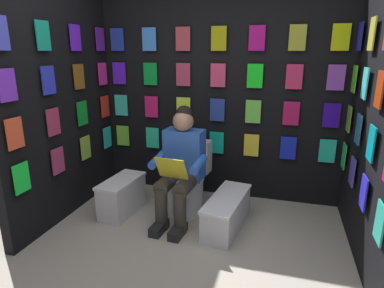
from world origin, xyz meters
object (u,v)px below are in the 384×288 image
object	(u,v)px
comic_longbox_far	(122,196)
toilet	(188,182)
comic_longbox_near	(227,212)
person_reading	(180,165)

from	to	relation	value
comic_longbox_far	toilet	bearing A→B (deg)	-153.64
comic_longbox_near	comic_longbox_far	bearing A→B (deg)	7.15
person_reading	toilet	bearing A→B (deg)	-89.43
comic_longbox_near	person_reading	bearing A→B (deg)	2.36
comic_longbox_near	comic_longbox_far	xyz separation A→B (m)	(1.16, -0.01, 0.03)
person_reading	comic_longbox_far	distance (m)	0.78
toilet	person_reading	xyz separation A→B (m)	(0.01, 0.23, 0.27)
person_reading	comic_longbox_near	world-z (taller)	person_reading
toilet	comic_longbox_near	size ratio (longest dim) A/B	0.92
toilet	comic_longbox_far	world-z (taller)	toilet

